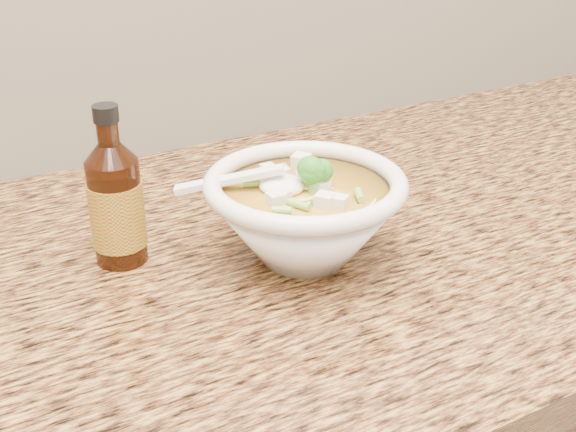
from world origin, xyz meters
TOP-DOWN VIEW (x-y plane):
  - counter_slab at (0.00, 1.68)m, footprint 4.00×0.68m
  - soup_bowl at (0.15, 1.62)m, footprint 0.22×0.21m
  - hot_sauce_bottle at (-0.02, 1.71)m, footprint 0.07×0.07m

SIDE VIEW (x-z plane):
  - counter_slab at x=0.00m, z-range 0.86..0.90m
  - soup_bowl at x=0.15m, z-range 0.89..1.01m
  - hot_sauce_bottle at x=-0.02m, z-range 0.88..1.05m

